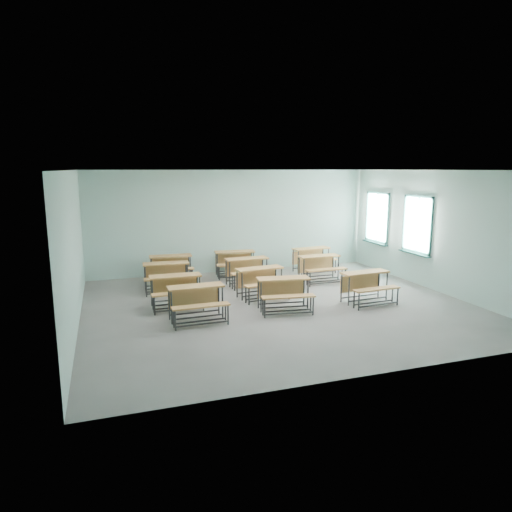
# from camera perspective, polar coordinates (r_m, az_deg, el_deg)

# --- Properties ---
(room) EXTENTS (9.04, 8.04, 3.24)m
(room) POSITION_cam_1_polar(r_m,az_deg,el_deg) (10.75, 3.26, 2.11)
(room) COLOR gray
(room) RESTS_ON ground
(desk_unit_r0c0) EXTENTS (1.23, 0.84, 0.76)m
(desk_unit_r0c0) POSITION_cam_1_polar(r_m,az_deg,el_deg) (9.89, -7.40, -5.22)
(desk_unit_r0c0) COLOR #BA8043
(desk_unit_r0c0) RESTS_ON ground
(desk_unit_r0c1) EXTENTS (1.31, 0.97, 0.76)m
(desk_unit_r0c1) POSITION_cam_1_polar(r_m,az_deg,el_deg) (10.53, 3.55, -4.16)
(desk_unit_r0c1) COLOR #BA8043
(desk_unit_r0c1) RESTS_ON ground
(desk_unit_r0c2) EXTENTS (1.26, 0.89, 0.76)m
(desk_unit_r0c2) POSITION_cam_1_polar(r_m,az_deg,el_deg) (11.44, 13.72, -3.23)
(desk_unit_r0c2) COLOR #BA8043
(desk_unit_r0c2) RESTS_ON ground
(desk_unit_r1c0) EXTENTS (1.22, 0.83, 0.76)m
(desk_unit_r1c0) POSITION_cam_1_polar(r_m,az_deg,el_deg) (10.92, -9.95, -3.76)
(desk_unit_r1c0) COLOR #BA8043
(desk_unit_r1c0) RESTS_ON ground
(desk_unit_r1c1) EXTENTS (1.29, 0.95, 0.76)m
(desk_unit_r1c1) POSITION_cam_1_polar(r_m,az_deg,el_deg) (11.56, 0.67, -2.77)
(desk_unit_r1c1) COLOR #BA8043
(desk_unit_r1c1) RESTS_ON ground
(desk_unit_r2c0) EXTENTS (1.25, 0.87, 0.76)m
(desk_unit_r2c0) POSITION_cam_1_polar(r_m,az_deg,el_deg) (12.40, -11.13, -2.04)
(desk_unit_r2c0) COLOR #BA8043
(desk_unit_r2c0) RESTS_ON ground
(desk_unit_r2c1) EXTENTS (1.25, 0.87, 0.76)m
(desk_unit_r2c1) POSITION_cam_1_polar(r_m,az_deg,el_deg) (12.81, -1.02, -1.42)
(desk_unit_r2c1) COLOR #BA8043
(desk_unit_r2c1) RESTS_ON ground
(desk_unit_r2c2) EXTENTS (1.21, 0.82, 0.76)m
(desk_unit_r2c2) POSITION_cam_1_polar(r_m,az_deg,el_deg) (13.32, 8.08, -1.05)
(desk_unit_r2c2) COLOR #BA8043
(desk_unit_r2c2) RESTS_ON ground
(desk_unit_r3c0) EXTENTS (1.24, 0.86, 0.76)m
(desk_unit_r3c0) POSITION_cam_1_polar(r_m,az_deg,el_deg) (13.44, -10.57, -1.03)
(desk_unit_r3c0) COLOR #BA8043
(desk_unit_r3c0) RESTS_ON ground
(desk_unit_r3c1) EXTENTS (1.30, 0.95, 0.76)m
(desk_unit_r3c1) POSITION_cam_1_polar(r_m,az_deg,el_deg) (13.90, -2.61, -0.46)
(desk_unit_r3c1) COLOR #BA8043
(desk_unit_r3c1) RESTS_ON ground
(desk_unit_r3c2) EXTENTS (1.29, 0.93, 0.76)m
(desk_unit_r3c2) POSITION_cam_1_polar(r_m,az_deg,el_deg) (14.58, 7.11, -0.00)
(desk_unit_r3c2) COLOR #BA8043
(desk_unit_r3c2) RESTS_ON ground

